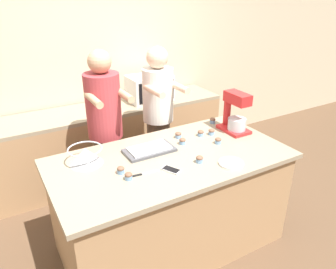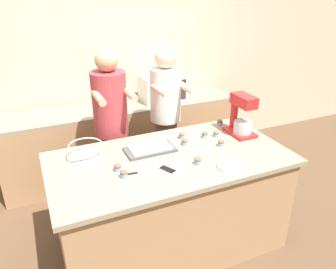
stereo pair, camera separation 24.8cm
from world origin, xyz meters
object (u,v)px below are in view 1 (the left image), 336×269
object	(u,v)px
knife	(144,174)
cupcake_3	(213,120)
person_right	(158,122)
cupcake_7	(211,132)
microwave_oven	(150,88)
cupcake_6	(129,176)
cupcake_1	(218,141)
cupcake_2	(199,159)
cupcake_8	(182,141)
cupcake_4	(121,170)
mixing_bowl	(86,155)
person_left	(106,133)
stand_mixer	(235,115)
baking_tray	(149,150)
small_plate	(231,163)
cell_phone	(171,170)
cupcake_5	(178,135)
cupcake_0	(201,133)

from	to	relation	value
knife	cupcake_3	world-z (taller)	cupcake_3
person_right	cupcake_7	xyz separation A→B (m)	(0.26, -0.56, 0.05)
microwave_oven	cupcake_6	distance (m)	1.86
microwave_oven	cupcake_3	distance (m)	1.06
cupcake_7	cupcake_1	bearing A→B (deg)	-109.00
cupcake_1	cupcake_2	bearing A→B (deg)	-150.34
microwave_oven	cupcake_8	size ratio (longest dim) A/B	8.97
cupcake_2	cupcake_3	xyz separation A→B (m)	(0.58, 0.60, 0.00)
cupcake_1	cupcake_3	bearing A→B (deg)	59.08
cupcake_2	cupcake_4	world-z (taller)	same
cupcake_3	cupcake_8	xyz separation A→B (m)	(-0.52, -0.25, 0.00)
microwave_oven	mixing_bowl	bearing A→B (deg)	-134.44
person_left	person_right	size ratio (longest dim) A/B	1.01
person_right	cupcake_2	xyz separation A→B (m)	(-0.14, -0.94, 0.05)
person_left	mixing_bowl	bearing A→B (deg)	-124.44
microwave_oven	stand_mixer	bearing A→B (deg)	-79.31
baking_tray	microwave_oven	xyz separation A→B (m)	(0.65, 1.27, 0.11)
baking_tray	cupcake_7	xyz separation A→B (m)	(0.66, 0.01, 0.01)
mixing_bowl	cupcake_8	bearing A→B (deg)	-6.42
person_left	small_plate	xyz separation A→B (m)	(0.64, -1.08, 0.03)
person_left	small_plate	distance (m)	1.26
baking_tray	cupcake_7	size ratio (longest dim) A/B	7.27
stand_mixer	cell_phone	bearing A→B (deg)	-159.68
baking_tray	cupcake_5	bearing A→B (deg)	17.18
person_right	baking_tray	size ratio (longest dim) A/B	3.95
person_left	cupcake_4	distance (m)	0.80
baking_tray	cupcake_7	distance (m)	0.66
mixing_bowl	microwave_oven	size ratio (longest dim) A/B	0.52
cell_phone	cupcake_2	world-z (taller)	cupcake_2
person_right	cupcake_5	world-z (taller)	person_right
knife	cupcake_6	bearing A→B (deg)	-174.93
stand_mixer	cupcake_8	distance (m)	0.60
cell_phone	cupcake_3	xyz separation A→B (m)	(0.83, 0.59, 0.02)
stand_mixer	cupcake_3	xyz separation A→B (m)	(-0.06, 0.26, -0.14)
person_left	microwave_oven	distance (m)	1.09
cupcake_4	cupcake_5	size ratio (longest dim) A/B	1.00
person_left	cupcake_5	bearing A→B (deg)	-41.33
baking_tray	knife	world-z (taller)	baking_tray
cell_phone	knife	xyz separation A→B (m)	(-0.20, 0.06, -0.00)
small_plate	cupcake_2	bearing A→B (deg)	143.42
mixing_bowl	cupcake_2	distance (m)	0.89
cupcake_4	cupcake_5	world-z (taller)	same
cell_phone	cupcake_0	world-z (taller)	cupcake_0
stand_mixer	cupcake_1	size ratio (longest dim) A/B	6.63
person_left	cell_phone	bearing A→B (deg)	-78.98
microwave_oven	cupcake_2	xyz separation A→B (m)	(-0.39, -1.63, -0.10)
person_right	cupcake_7	size ratio (longest dim) A/B	28.68
mixing_bowl	cupcake_6	size ratio (longest dim) A/B	4.67
baking_tray	cupcake_6	world-z (taller)	cupcake_6
cupcake_1	cupcake_4	world-z (taller)	same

